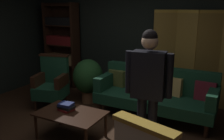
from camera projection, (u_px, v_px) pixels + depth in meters
back_wall at (148, 33)px, 5.34m from camera, size 7.20×0.10×2.80m
folding_screen at (208, 59)px, 4.74m from camera, size 2.15×0.37×1.90m
bookshelf at (62, 44)px, 6.19m from camera, size 0.90×0.32×2.05m
velvet_couch at (156, 92)px, 4.48m from camera, size 2.12×0.78×0.88m
coffee_table at (71, 116)px, 3.70m from camera, size 1.00×0.64×0.42m
armchair_wing_left at (52, 83)px, 4.89m from camera, size 0.71×0.71×1.04m
standing_figure at (148, 85)px, 3.04m from camera, size 0.59×0.26×1.70m
potted_plant at (88, 78)px, 5.10m from camera, size 0.62×0.62×0.92m
book_red_leather at (66, 109)px, 3.77m from camera, size 0.24×0.22×0.03m
book_black_cloth at (66, 107)px, 3.76m from camera, size 0.26×0.20×0.04m
book_navy_cloth at (66, 104)px, 3.75m from camera, size 0.22×0.19×0.04m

